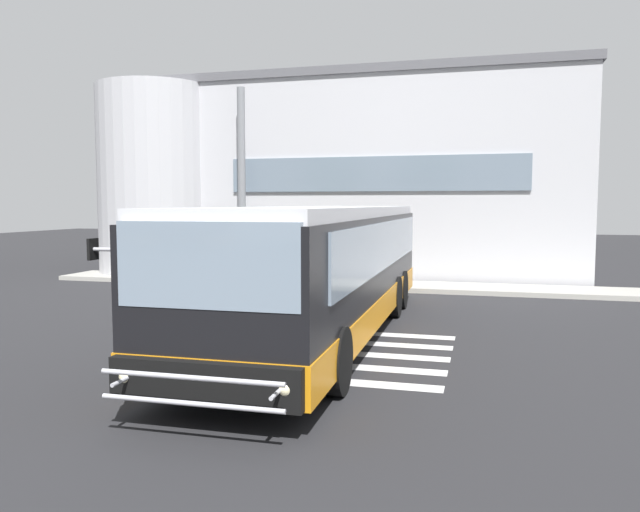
# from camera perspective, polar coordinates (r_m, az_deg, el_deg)

# --- Properties ---
(ground_plane) EXTENTS (80.00, 90.00, 0.02)m
(ground_plane) POSITION_cam_1_polar(r_m,az_deg,el_deg) (16.01, -2.36, -5.09)
(ground_plane) COLOR #232326
(ground_plane) RESTS_ON ground
(bay_paint_stripes) EXTENTS (4.40, 3.96, 0.01)m
(bay_paint_stripes) POSITION_cam_1_polar(r_m,az_deg,el_deg) (11.52, 0.95, -8.95)
(bay_paint_stripes) COLOR silver
(bay_paint_stripes) RESTS_ON ground
(terminal_building) EXTENTS (18.19, 13.80, 7.55)m
(terminal_building) POSITION_cam_1_polar(r_m,az_deg,el_deg) (27.13, 3.58, 6.98)
(terminal_building) COLOR #B7B7BC
(terminal_building) RESTS_ON ground
(boarding_curb) EXTENTS (20.39, 2.00, 0.15)m
(boarding_curb) POSITION_cam_1_polar(r_m,az_deg,el_deg) (20.58, 1.63, -2.63)
(boarding_curb) COLOR #9E9B93
(boarding_curb) RESTS_ON ground
(entry_support_column) EXTENTS (0.28, 0.28, 6.72)m
(entry_support_column) POSITION_cam_1_polar(r_m,az_deg,el_deg) (22.11, -7.32, 6.77)
(entry_support_column) COLOR slate
(entry_support_column) RESTS_ON boarding_curb
(bus_main_foreground) EXTENTS (3.03, 11.87, 2.70)m
(bus_main_foreground) POSITION_cam_1_polar(r_m,az_deg,el_deg) (12.73, 0.23, -1.54)
(bus_main_foreground) COLOR black
(bus_main_foreground) RESTS_ON ground
(passenger_near_column) EXTENTS (0.58, 0.29, 1.68)m
(passenger_near_column) POSITION_cam_1_polar(r_m,az_deg,el_deg) (20.87, -6.33, 0.23)
(passenger_near_column) COLOR #4C4233
(passenger_near_column) RESTS_ON boarding_curb
(passenger_by_doorway) EXTENTS (0.58, 0.43, 1.68)m
(passenger_by_doorway) POSITION_cam_1_polar(r_m,az_deg,el_deg) (20.64, -2.83, 0.29)
(passenger_by_doorway) COLOR #1E2338
(passenger_by_doorway) RESTS_ON boarding_curb
(passenger_at_curb_edge) EXTENTS (0.39, 0.51, 1.68)m
(passenger_at_curb_edge) POSITION_cam_1_polar(r_m,az_deg,el_deg) (20.73, -1.22, 0.22)
(passenger_at_curb_edge) COLOR #1E2338
(passenger_at_curb_edge) RESTS_ON boarding_curb
(safety_bollard_yellow) EXTENTS (0.18, 0.18, 0.90)m
(safety_bollard_yellow) POSITION_cam_1_polar(r_m,az_deg,el_deg) (19.50, -0.62, -1.93)
(safety_bollard_yellow) COLOR yellow
(safety_bollard_yellow) RESTS_ON ground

